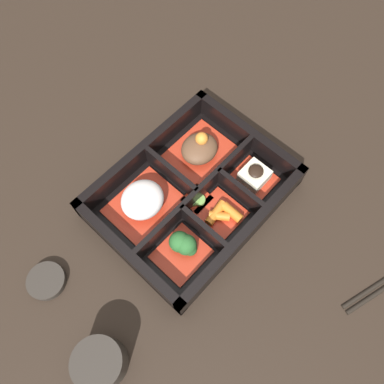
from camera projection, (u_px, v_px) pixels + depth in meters
The scene contains 11 objects.
ground_plane at pixel (192, 198), 0.61m from camera, with size 3.00×3.00×0.00m, color black.
bento_base at pixel (192, 197), 0.61m from camera, with size 0.29×0.23×0.01m.
bento_rim at pixel (194, 193), 0.59m from camera, with size 0.29×0.23×0.05m.
bowl_rice at pixel (143, 201), 0.58m from camera, with size 0.11×0.09×0.05m.
bowl_stew at pixel (199, 150), 0.62m from camera, with size 0.11×0.09×0.05m.
bowl_greens at pixel (183, 246), 0.55m from camera, with size 0.07×0.07×0.04m.
bowl_carrots at pixel (222, 213), 0.58m from camera, with size 0.06×0.07×0.02m.
bowl_tofu at pixel (254, 176), 0.60m from camera, with size 0.06×0.07×0.04m.
bowl_pickles at pixel (196, 200), 0.59m from camera, with size 0.04×0.04×0.01m.
tea_cup at pixel (100, 363), 0.48m from camera, with size 0.07×0.07×0.05m.
sauce_dish at pixel (46, 281), 0.55m from camera, with size 0.06×0.06×0.01m.
Camera 1 is at (-0.18, -0.17, 0.56)m, focal length 35.00 mm.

